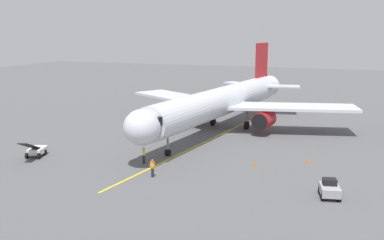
{
  "coord_description": "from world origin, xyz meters",
  "views": [
    {
      "loc": [
        -15.55,
        54.86,
        13.4
      ],
      "look_at": [
        2.47,
        7.05,
        3.0
      ],
      "focal_mm": 41.09,
      "sensor_mm": 36.0,
      "label": 1
    }
  ],
  "objects_px": {
    "belt_loader_near_nose": "(36,150)",
    "safety_cone_nose_left": "(308,161)",
    "ground_crew_marshaller": "(152,168)",
    "airplane": "(222,102)",
    "ground_crew_wing_walker": "(144,155)",
    "tug_starboard_side": "(330,189)",
    "safety_cone_nose_right": "(255,164)"
  },
  "relations": [
    {
      "from": "belt_loader_near_nose",
      "to": "safety_cone_nose_left",
      "type": "height_order",
      "value": "belt_loader_near_nose"
    },
    {
      "from": "safety_cone_nose_left",
      "to": "safety_cone_nose_right",
      "type": "height_order",
      "value": "same"
    },
    {
      "from": "belt_loader_near_nose",
      "to": "safety_cone_nose_left",
      "type": "relative_size",
      "value": 8.6
    },
    {
      "from": "safety_cone_nose_right",
      "to": "safety_cone_nose_left",
      "type": "bearing_deg",
      "value": -148.33
    },
    {
      "from": "belt_loader_near_nose",
      "to": "safety_cone_nose_right",
      "type": "xyz_separation_m",
      "value": [
        -22.96,
        -4.84,
        -0.44
      ]
    },
    {
      "from": "ground_crew_wing_walker",
      "to": "safety_cone_nose_right",
      "type": "xyz_separation_m",
      "value": [
        -10.93,
        -2.93,
        -0.61
      ]
    },
    {
      "from": "safety_cone_nose_left",
      "to": "ground_crew_marshaller",
      "type": "bearing_deg",
      "value": 36.13
    },
    {
      "from": "airplane",
      "to": "safety_cone_nose_left",
      "type": "xyz_separation_m",
      "value": [
        -12.71,
        11.16,
        -3.73
      ]
    },
    {
      "from": "tug_starboard_side",
      "to": "belt_loader_near_nose",
      "type": "bearing_deg",
      "value": -2.19
    },
    {
      "from": "ground_crew_marshaller",
      "to": "safety_cone_nose_left",
      "type": "distance_m",
      "value": 16.23
    },
    {
      "from": "airplane",
      "to": "ground_crew_wing_walker",
      "type": "bearing_deg",
      "value": 79.7
    },
    {
      "from": "ground_crew_marshaller",
      "to": "ground_crew_wing_walker",
      "type": "height_order",
      "value": "same"
    },
    {
      "from": "airplane",
      "to": "ground_crew_wing_walker",
      "type": "xyz_separation_m",
      "value": [
        3.11,
        17.11,
        -3.12
      ]
    },
    {
      "from": "tug_starboard_side",
      "to": "safety_cone_nose_left",
      "type": "distance_m",
      "value": 9.43
    },
    {
      "from": "airplane",
      "to": "ground_crew_marshaller",
      "type": "bearing_deg",
      "value": 88.92
    },
    {
      "from": "belt_loader_near_nose",
      "to": "safety_cone_nose_left",
      "type": "xyz_separation_m",
      "value": [
        -27.86,
        -7.86,
        -0.44
      ]
    },
    {
      "from": "ground_crew_marshaller",
      "to": "tug_starboard_side",
      "type": "distance_m",
      "value": 15.79
    },
    {
      "from": "safety_cone_nose_left",
      "to": "safety_cone_nose_right",
      "type": "distance_m",
      "value": 5.75
    },
    {
      "from": "airplane",
      "to": "belt_loader_near_nose",
      "type": "bearing_deg",
      "value": 51.47
    },
    {
      "from": "belt_loader_near_nose",
      "to": "ground_crew_marshaller",
      "type": "bearing_deg",
      "value": 173.42
    },
    {
      "from": "ground_crew_marshaller",
      "to": "safety_cone_nose_right",
      "type": "distance_m",
      "value": 10.51
    },
    {
      "from": "ground_crew_wing_walker",
      "to": "belt_loader_near_nose",
      "type": "height_order",
      "value": "belt_loader_near_nose"
    },
    {
      "from": "airplane",
      "to": "belt_loader_near_nose",
      "type": "xyz_separation_m",
      "value": [
        15.15,
        19.02,
        -3.29
      ]
    },
    {
      "from": "safety_cone_nose_right",
      "to": "airplane",
      "type": "bearing_deg",
      "value": -61.14
    },
    {
      "from": "tug_starboard_side",
      "to": "safety_cone_nose_left",
      "type": "bearing_deg",
      "value": -73.45
    },
    {
      "from": "ground_crew_wing_walker",
      "to": "belt_loader_near_nose",
      "type": "bearing_deg",
      "value": 9.01
    },
    {
      "from": "tug_starboard_side",
      "to": "safety_cone_nose_right",
      "type": "bearing_deg",
      "value": -38.4
    },
    {
      "from": "ground_crew_wing_walker",
      "to": "safety_cone_nose_right",
      "type": "height_order",
      "value": "ground_crew_wing_walker"
    },
    {
      "from": "ground_crew_marshaller",
      "to": "safety_cone_nose_right",
      "type": "relative_size",
      "value": 3.11
    },
    {
      "from": "airplane",
      "to": "tug_starboard_side",
      "type": "xyz_separation_m",
      "value": [
        -15.39,
        20.19,
        -3.3
      ]
    },
    {
      "from": "ground_crew_marshaller",
      "to": "safety_cone_nose_left",
      "type": "height_order",
      "value": "ground_crew_marshaller"
    },
    {
      "from": "ground_crew_wing_walker",
      "to": "tug_starboard_side",
      "type": "relative_size",
      "value": 0.67
    }
  ]
}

